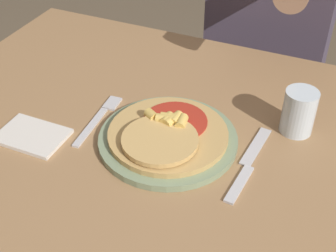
% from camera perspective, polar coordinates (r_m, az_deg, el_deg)
% --- Properties ---
extents(dining_table, '(1.22, 0.91, 0.73)m').
position_cam_1_polar(dining_table, '(0.96, 1.66, -7.96)').
color(dining_table, '#9E754C').
rests_on(dining_table, ground_plane).
extents(plate, '(0.27, 0.27, 0.01)m').
position_cam_1_polar(plate, '(0.91, 0.00, -1.63)').
color(plate, gray).
rests_on(plate, dining_table).
extents(pizza, '(0.23, 0.23, 0.04)m').
position_cam_1_polar(pizza, '(0.90, -0.14, -0.90)').
color(pizza, tan).
rests_on(pizza, plate).
extents(fork, '(0.03, 0.18, 0.00)m').
position_cam_1_polar(fork, '(0.99, -8.27, 1.16)').
color(fork, silver).
rests_on(fork, dining_table).
extents(knife, '(0.03, 0.22, 0.00)m').
position_cam_1_polar(knife, '(0.88, 9.73, -4.62)').
color(knife, silver).
rests_on(knife, dining_table).
extents(drinking_glass, '(0.07, 0.07, 0.09)m').
position_cam_1_polar(drinking_glass, '(0.95, 15.66, 1.68)').
color(drinking_glass, silver).
rests_on(drinking_glass, dining_table).
extents(napkin, '(0.13, 0.09, 0.01)m').
position_cam_1_polar(napkin, '(0.96, -16.23, -1.14)').
color(napkin, silver).
rests_on(napkin, dining_table).
extents(person_diner, '(0.34, 0.52, 1.30)m').
position_cam_1_polar(person_diner, '(1.42, 12.82, 14.32)').
color(person_diner, '#2D2D38').
rests_on(person_diner, ground_plane).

